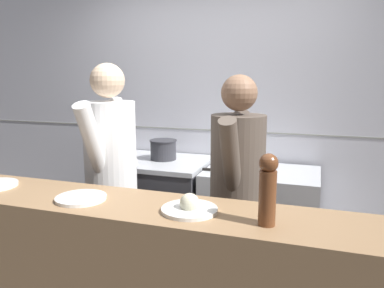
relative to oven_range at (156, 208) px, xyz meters
The scene contains 11 objects.
wall_back_tiled 1.05m from the oven_range, 40.31° to the left, with size 8.00×0.06×2.60m.
oven_range is the anchor object (origin of this frame).
prep_counter 0.95m from the oven_range, ahead, with size 0.91×0.65×0.89m.
stock_pot 0.56m from the oven_range, 28.89° to the left, with size 0.24×0.24×0.18m.
mixing_bowl_steel 0.95m from the oven_range, ahead, with size 0.25×0.25×0.10m.
chefs_knife 0.78m from the oven_range, 11.77° to the right, with size 0.36×0.04×0.02m.
plated_dish_appetiser 1.55m from the oven_range, 81.14° to the right, with size 0.26×0.26×0.02m.
plated_dish_dessert 1.72m from the oven_range, 60.02° to the right, with size 0.27×0.27×0.09m.
pepper_mill 2.00m from the oven_range, 50.93° to the right, with size 0.08×0.08×0.31m.
chef_head_cook 0.94m from the oven_range, 88.40° to the right, with size 0.37×0.76×1.74m.
chef_sous 1.27m from the oven_range, 40.16° to the right, with size 0.34×0.72×1.66m.
Camera 1 is at (0.88, -1.81, 1.65)m, focal length 35.00 mm.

